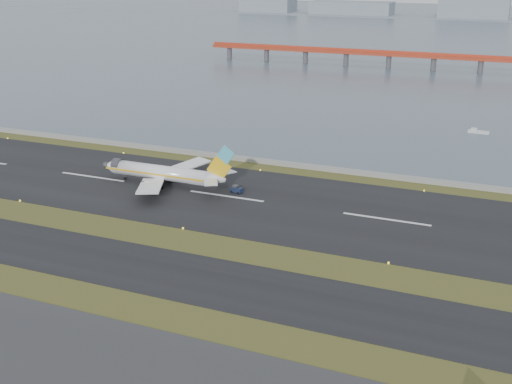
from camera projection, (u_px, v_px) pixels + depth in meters
ground at (166, 242)px, 133.51m from camera, size 1000.00×1000.00×0.00m
taxiway_strip at (134, 266)px, 123.05m from camera, size 1000.00×18.00×0.10m
runway_strip at (226, 196)px, 159.59m from camera, size 1000.00×45.00×0.10m
seawall at (270, 162)px, 185.54m from camera, size 1000.00×2.50×1.00m
bay_water at (444, 32)px, 533.73m from camera, size 1400.00×800.00×1.30m
red_pier at (434, 57)px, 341.38m from camera, size 260.00×5.00×10.20m
far_shoreline at (477, 12)px, 666.00m from camera, size 1400.00×80.00×60.50m
airliner at (165, 173)px, 166.00m from camera, size 38.52×32.89×12.80m
pushback_tug at (237, 189)px, 161.82m from camera, size 3.31×2.33×1.93m
workboat_near at (478, 132)px, 218.62m from camera, size 7.12×2.61×1.70m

